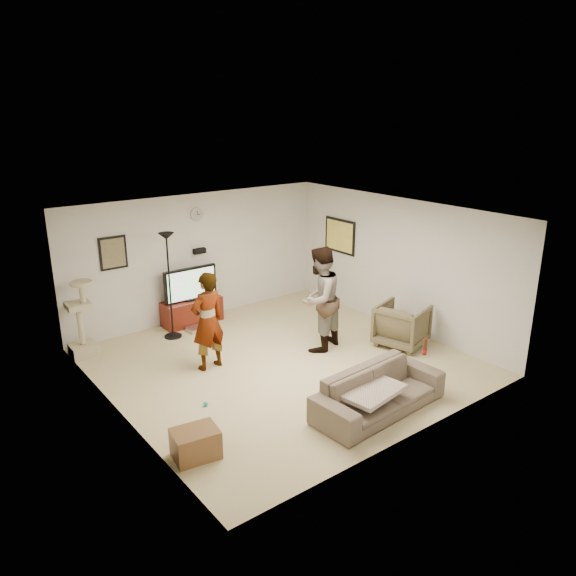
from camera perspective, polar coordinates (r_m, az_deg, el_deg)
floor at (r=9.31m, az=-0.64°, el=-7.76°), size 5.50×5.50×0.02m
ceiling at (r=8.51m, az=-0.70°, el=7.67°), size 5.50×5.50×0.02m
wall_back at (r=11.06m, az=-9.27°, el=3.22°), size 5.50×0.04×2.50m
wall_front at (r=6.98m, az=13.10°, el=-6.10°), size 5.50×0.04×2.50m
wall_left at (r=7.61m, az=-17.50°, el=-4.40°), size 0.04×5.50×2.50m
wall_right at (r=10.64m, az=11.27°, el=2.50°), size 0.04×5.50×2.50m
wall_clock at (r=10.85m, az=-9.42°, el=7.52°), size 0.26×0.04×0.26m
wall_speaker at (r=10.98m, az=-9.15°, el=3.81°), size 0.25×0.10×0.10m
picture_back at (r=10.30m, az=-17.64°, el=3.48°), size 0.42×0.03×0.52m
picture_right at (r=11.64m, az=5.38°, el=5.39°), size 0.03×0.78×0.62m
tv_stand at (r=11.01m, az=-9.90°, el=-2.39°), size 1.17×0.45×0.49m
console_box at (r=10.72m, az=-9.31°, el=-4.14°), size 0.40×0.30×0.07m
tv at (r=10.83m, az=-10.06°, el=0.42°), size 1.09×0.08×0.65m
tv_screen at (r=10.79m, az=-9.95°, el=0.36°), size 1.00×0.01×0.57m
floor_lamp at (r=10.18m, az=-12.14°, el=0.16°), size 0.32×0.32×1.97m
cat_tree at (r=9.95m, az=-20.75°, el=-2.99°), size 0.44×0.44×1.34m
person_left at (r=8.90m, az=-8.31°, el=-3.41°), size 0.63×0.44×1.63m
person_right at (r=9.49m, az=3.27°, el=-1.16°), size 1.07×0.95×1.84m
sofa at (r=7.91m, az=9.40°, el=-10.51°), size 2.08×0.91×0.59m
throw_blanket at (r=7.72m, az=8.31°, el=-10.35°), size 1.00×0.83×0.06m
beer_bottle at (r=8.38m, az=13.99°, el=-5.92°), size 0.06×0.06×0.25m
armchair at (r=10.02m, az=11.70°, el=-3.78°), size 1.02×1.01×0.76m
side_table at (r=7.04m, az=-9.54°, el=-15.58°), size 0.61×0.49×0.36m
toy_ball at (r=8.13m, az=-8.51°, el=-11.78°), size 0.07×0.07×0.07m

